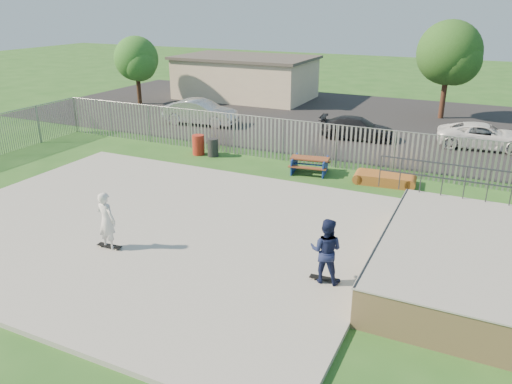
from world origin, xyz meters
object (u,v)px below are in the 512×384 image
at_px(tree_mid, 449,53).
at_px(skater_white, 107,221).
at_px(car_silver, 200,112).
at_px(tree_left, 136,59).
at_px(picnic_table, 310,165).
at_px(car_white, 484,136).
at_px(car_dark, 357,128).
at_px(funbox, 385,179).
at_px(skater_navy, 326,251).
at_px(trash_bin_red, 198,145).
at_px(trash_bin_grey, 213,147).

distance_m(tree_mid, skater_white, 25.02).
bearing_deg(car_silver, tree_left, 57.69).
xyz_separation_m(picnic_table, tree_left, (-16.74, 9.58, 2.92)).
bearing_deg(car_white, car_dark, 93.22).
xyz_separation_m(funbox, skater_navy, (0.24, -8.72, 0.84)).
bearing_deg(tree_mid, car_silver, -147.95).
bearing_deg(tree_left, tree_mid, 12.44).
distance_m(trash_bin_red, car_silver, 6.48).
bearing_deg(funbox, trash_bin_red, 172.64).
relative_size(skater_navy, skater_white, 1.00).
xyz_separation_m(trash_bin_grey, car_dark, (5.54, 6.25, 0.18)).
height_order(car_dark, skater_white, skater_white).
height_order(trash_bin_red, trash_bin_grey, trash_bin_red).
bearing_deg(car_white, car_silver, 90.56).
bearing_deg(tree_mid, skater_white, -106.12).
bearing_deg(trash_bin_red, funbox, -1.91).
relative_size(funbox, car_silver, 0.48).
height_order(car_silver, car_white, car_silver).
distance_m(trash_bin_red, tree_mid, 17.40).
relative_size(tree_mid, skater_white, 3.42).
xyz_separation_m(funbox, car_silver, (-12.54, 5.89, 0.56)).
bearing_deg(tree_mid, car_white, -67.02).
relative_size(trash_bin_grey, car_white, 0.19).
xyz_separation_m(funbox, car_white, (3.42, 7.61, 0.44)).
xyz_separation_m(car_white, tree_left, (-23.48, 1.97, 2.63)).
relative_size(tree_left, skater_navy, 2.71).
height_order(trash_bin_red, car_white, car_white).
bearing_deg(car_dark, skater_navy, -174.76).
bearing_deg(car_dark, picnic_table, 170.22).
bearing_deg(trash_bin_red, picnic_table, -2.99).
distance_m(trash_bin_red, skater_white, 10.48).
xyz_separation_m(tree_left, tree_mid, (20.71, 4.57, 0.86)).
xyz_separation_m(car_dark, tree_mid, (3.58, 7.52, 3.51)).
relative_size(tree_mid, skater_navy, 3.42).
bearing_deg(trash_bin_red, skater_white, -73.25).
bearing_deg(skater_white, car_silver, -61.99).
distance_m(tree_left, skater_navy, 27.42).
relative_size(trash_bin_red, car_dark, 0.24).
bearing_deg(picnic_table, skater_navy, -76.65).
height_order(picnic_table, skater_white, skater_white).
bearing_deg(car_silver, trash_bin_red, -155.71).
relative_size(trash_bin_grey, skater_navy, 0.49).
distance_m(car_silver, car_white, 16.06).
bearing_deg(trash_bin_grey, funbox, -2.52).
bearing_deg(trash_bin_red, trash_bin_grey, 4.63).
xyz_separation_m(car_dark, car_white, (6.35, 0.99, 0.03)).
height_order(picnic_table, tree_left, tree_left).
distance_m(funbox, skater_white, 11.57).
distance_m(trash_bin_red, car_dark, 8.94).
relative_size(funbox, skater_white, 1.23).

